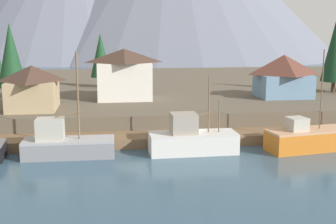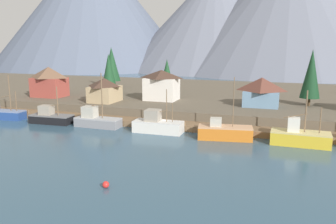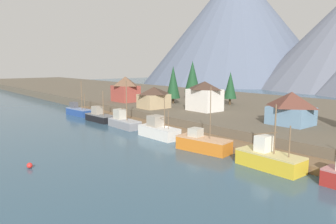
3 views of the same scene
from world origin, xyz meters
name	(u,v)px [view 2 (image 2 of 3)]	position (x,y,z in m)	size (l,w,h in m)	color
ground_plane	(192,111)	(0.00, 20.00, -0.50)	(400.00, 400.00, 1.00)	#335166
dock	(166,124)	(0.00, 1.99, 0.50)	(80.00, 4.00, 1.60)	brown
shoreline_bank	(204,96)	(0.00, 32.00, 1.25)	(400.00, 56.00, 2.50)	brown
mountain_west_peak	(92,6)	(-98.25, 142.54, 38.13)	(124.40, 124.40, 76.26)	slate
mountain_central_peak	(215,20)	(-21.74, 149.78, 28.46)	(109.23, 109.23, 56.91)	slate
mountain_east_peak	(290,9)	(19.03, 151.47, 33.22)	(136.17, 136.17, 66.44)	slate
fishing_boat_blue	(3,114)	(-32.31, -1.83, 1.05)	(8.40, 3.35, 8.63)	navy
fishing_boat_black	(51,117)	(-21.16, -1.89, 1.09)	(8.01, 3.46, 6.85)	black
fishing_boat_grey	(97,120)	(-11.70, -1.59, 1.19)	(8.20, 2.90, 9.54)	gray
fishing_boat_white	(157,125)	(-0.13, -1.77, 1.30)	(8.25, 3.22, 7.27)	silver
fishing_boat_orange	(224,132)	(11.11, -2.29, 1.15)	(8.55, 4.22, 9.60)	#CC6B1E
fishing_boat_yellow	(299,137)	(21.91, -1.83, 1.23)	(8.25, 3.35, 8.01)	gold
house_blue	(261,92)	(15.21, 14.77, 5.37)	(6.95, 5.83, 5.60)	#6689A8
house_white	(162,85)	(-5.72, 15.61, 5.80)	(7.12, 5.53, 6.47)	silver
house_red	(49,81)	(-31.77, 11.80, 5.99)	(7.40, 5.52, 6.83)	#9E4238
house_tan	(105,90)	(-16.19, 9.59, 5.03)	(5.48, 6.60, 4.95)	tan
conifer_near_left	(311,74)	(24.08, 18.23, 8.74)	(3.76, 3.76, 10.95)	#4C3823
conifer_near_right	(109,71)	(-20.31, 19.12, 8.02)	(3.67, 3.67, 9.71)	#4C3823
conifer_mid_right	(112,64)	(-26.54, 32.17, 8.94)	(4.69, 4.69, 11.10)	#4C3823
conifer_back_left	(167,72)	(-8.88, 28.20, 7.40)	(3.23, 3.23, 8.26)	#4C3823
channel_buoy	(106,185)	(2.85, -24.41, 0.35)	(0.70, 0.70, 0.70)	red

